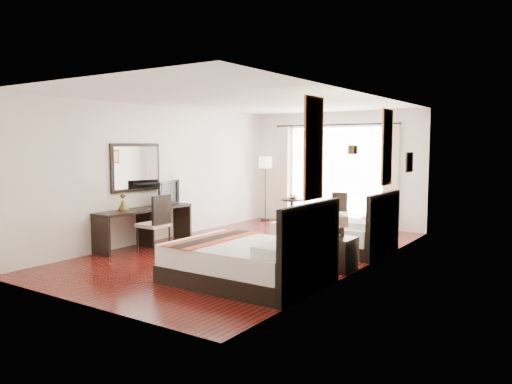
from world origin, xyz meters
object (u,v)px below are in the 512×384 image
Objects in this scene: floor_lamp at (265,166)px; side_table at (292,212)px; desk_chair at (154,234)px; table_lamp at (342,223)px; window_chair at (337,219)px; console_desk at (145,227)px; nightstand at (339,254)px; vase at (336,236)px; television at (165,193)px; bed_far at (337,234)px; bed_near at (250,261)px; fruit_bowl at (292,198)px.

side_table is at bearing -11.33° from floor_lamp.
desk_chair is 4.53m from floor_lamp.
window_chair is at bearing 115.90° from table_lamp.
console_desk reaches higher than side_table.
table_lamp reaches higher than nightstand.
window_chair is at bearing 57.76° from console_desk.
window_chair reaches higher than console_desk.
console_desk is at bearing -176.66° from vase.
bed_far is at bearing -86.38° from television.
table_lamp reaches higher than side_table.
bed_near reaches higher than console_desk.
window_chair is (-1.58, 3.26, -0.47)m from table_lamp.
vase is 3.90m from window_chair.
bed_far is 3.14× the size of side_table.
bed_far reaches higher than side_table.
television reaches higher than window_chair.
vase reaches higher than nightstand.
floor_lamp is 1.92× the size of window_chair.
bed_far is 1.53m from table_lamp.
fruit_bowl is 1.37m from window_chair.
vase is 4.71m from fruit_bowl.
table_lamp is 1.71× the size of fruit_bowl.
bed_near is at bearing 163.66° from desk_chair.
floor_lamp is at bearing -103.04° from window_chair.
console_desk is 2.50× the size of television.
bed_near is at bearing -59.12° from floor_lamp.
window_chair is at bearing -53.73° from television.
bed_far is at bearing -44.03° from side_table.
fruit_bowl is at bearing -101.21° from window_chair.
floor_lamp reaches higher than bed_near.
console_desk reaches higher than vase.
desk_chair is at bearing -143.66° from bed_far.
desk_chair is (-2.72, 0.75, 0.01)m from bed_near.
television is 4.29× the size of fruit_bowl.
floor_lamp reaches higher than fruit_bowl.
table_lamp is 0.32m from vase.
console_desk is 4.09m from side_table.
television is (-3.94, 0.04, 0.27)m from table_lamp.
side_table is at bearing -101.70° from window_chair.
bed_far is 3.57m from television.
floor_lamp is at bearing 88.03° from console_desk.
side_table is at bearing 128.20° from vase.
floor_lamp is at bearing 136.42° from table_lamp.
nightstand is 5.49m from floor_lamp.
bed_near reaches higher than vase.
nightstand is at bearing -109.86° from television.
table_lamp is at bearing -49.98° from side_table.
bed_near is 1.58m from nightstand.
console_desk reaches higher than fruit_bowl.
desk_chair is 4.43m from window_chair.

